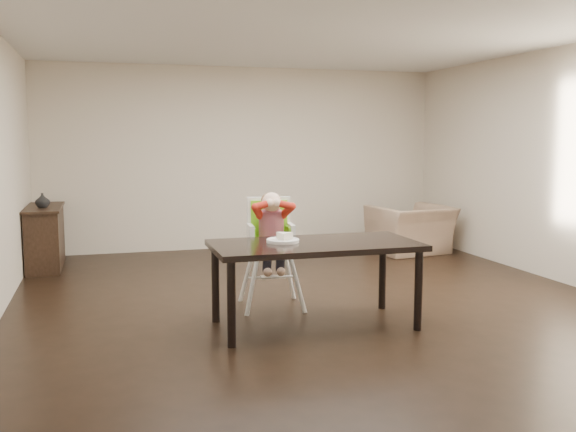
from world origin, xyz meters
The scene contains 8 objects.
ground centered at (0.00, 0.00, 0.00)m, with size 7.00×7.00×0.00m, color black.
room_walls centered at (0.00, 0.00, 1.86)m, with size 6.02×7.02×2.71m.
dining_table centered at (-0.28, -0.71, 0.67)m, with size 1.80×0.90×0.75m.
high_chair centered at (-0.48, 0.05, 0.80)m, with size 0.52×0.52×1.14m.
plate centered at (-0.54, -0.61, 0.78)m, with size 0.34×0.34×0.08m.
armchair centered at (2.20, 2.33, 0.46)m, with size 1.05×0.68×0.92m, color #9C7E63.
sideboard centered at (-2.78, 2.70, 0.40)m, with size 0.44×1.26×0.79m.
vase centered at (-2.78, 2.55, 0.88)m, with size 0.18×0.18×0.18m, color #99999E.
Camera 1 is at (-2.05, -5.96, 1.66)m, focal length 40.00 mm.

